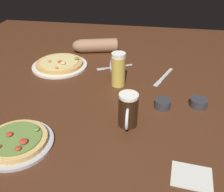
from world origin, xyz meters
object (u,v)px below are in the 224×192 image
beer_mug_dark (128,111)px  ramekin_butter (163,104)px  knife_right (164,77)px  fork_left (114,67)px  pizza_plate_near (17,141)px  pizza_plate_far (60,64)px  diner_arm (94,46)px  beer_mug_amber (118,69)px  ramekin_sauce (199,103)px  napkin_folded (192,176)px

beer_mug_dark → ramekin_butter: (0.14, 0.15, -0.05)m
knife_right → fork_left: bearing=164.9°
ramekin_butter → knife_right: 0.30m
pizza_plate_near → pizza_plate_far: size_ratio=0.83×
beer_mug_dark → ramekin_butter: beer_mug_dark is taller
pizza_plate_near → beer_mug_dark: 0.43m
pizza_plate_far → beer_mug_dark: beer_mug_dark is taller
diner_arm → beer_mug_amber: bearing=-61.7°
ramekin_sauce → ramekin_butter: bearing=-166.9°
ramekin_sauce → napkin_folded: (-0.07, -0.42, -0.01)m
beer_mug_dark → pizza_plate_near: bearing=-154.7°
pizza_plate_far → ramekin_sauce: size_ratio=4.17×
pizza_plate_far → knife_right: 0.61m
pizza_plate_far → fork_left: bearing=7.7°
ramekin_sauce → knife_right: size_ratio=0.34×
ramekin_sauce → fork_left: (-0.44, 0.34, -0.02)m
beer_mug_dark → diner_arm: bearing=112.8°
beer_mug_dark → knife_right: (0.15, 0.45, -0.07)m
ramekin_sauce → diner_arm: 0.82m
fork_left → knife_right: same height
beer_mug_dark → diner_arm: beer_mug_dark is taller
napkin_folded → knife_right: napkin_folded is taller
knife_right → diner_arm: bearing=147.7°
beer_mug_amber → pizza_plate_far: bearing=157.3°
beer_mug_amber → napkin_folded: size_ratio=1.37×
pizza_plate_far → ramekin_sauce: 0.82m
ramekin_sauce → napkin_folded: ramekin_sauce is taller
beer_mug_amber → diner_arm: 0.47m
pizza_plate_near → napkin_folded: 0.63m
beer_mug_amber → knife_right: bearing=26.7°
pizza_plate_near → ramekin_butter: size_ratio=3.69×
ramekin_sauce → diner_arm: diner_arm is taller
pizza_plate_near → napkin_folded: size_ratio=2.09×
beer_mug_dark → fork_left: 0.55m
pizza_plate_near → napkin_folded: (0.62, -0.05, -0.01)m
pizza_plate_near → fork_left: (0.25, 0.71, -0.01)m
pizza_plate_near → ramekin_sauce: (0.69, 0.37, 0.00)m
beer_mug_dark → beer_mug_amber: (-0.09, 0.33, 0.02)m
beer_mug_dark → ramekin_butter: 0.21m
beer_mug_amber → knife_right: (0.24, 0.12, -0.08)m
ramekin_sauce → napkin_folded: 0.43m
pizza_plate_near → diner_arm: bearing=85.1°
fork_left → diner_arm: 0.27m
beer_mug_dark → fork_left: (-0.14, 0.53, -0.07)m
pizza_plate_near → beer_mug_amber: bearing=59.7°
knife_right → pizza_plate_near: bearing=-130.4°
beer_mug_amber → ramekin_sauce: size_ratio=2.26×
napkin_folded → beer_mug_amber: bearing=119.9°
ramekin_sauce → pizza_plate_far: bearing=158.9°
beer_mug_dark → ramekin_butter: size_ratio=1.97×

